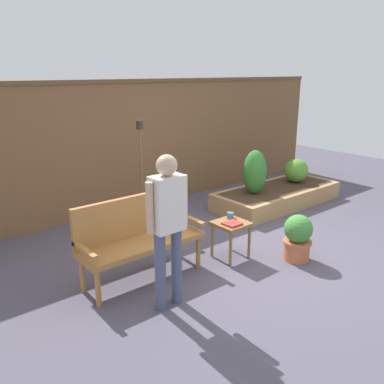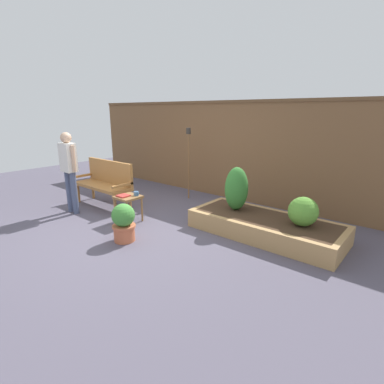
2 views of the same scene
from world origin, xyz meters
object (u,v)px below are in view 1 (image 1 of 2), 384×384
(side_table, at_px, (231,228))
(shrub_far_corner, at_px, (296,171))
(book_on_table, at_px, (232,224))
(potted_boxwood, at_px, (298,237))
(shrub_near_bench, at_px, (255,172))
(cup_on_table, at_px, (230,215))
(person_by_bench, at_px, (168,219))
(tiki_torch, at_px, (141,153))
(garden_bench, at_px, (138,232))

(side_table, xyz_separation_m, shrub_far_corner, (2.73, 1.05, 0.12))
(side_table, bearing_deg, book_on_table, -126.12)
(potted_boxwood, relative_size, shrub_near_bench, 0.80)
(shrub_near_bench, bearing_deg, potted_boxwood, -121.24)
(cup_on_table, relative_size, person_by_bench, 0.08)
(cup_on_table, bearing_deg, person_by_bench, -159.87)
(potted_boxwood, bearing_deg, person_by_bench, 174.11)
(side_table, distance_m, tiki_torch, 1.96)
(garden_bench, bearing_deg, shrub_far_corner, 10.42)
(person_by_bench, bearing_deg, shrub_far_corner, 19.77)
(garden_bench, relative_size, book_on_table, 7.23)
(shrub_near_bench, distance_m, shrub_far_corner, 1.15)
(book_on_table, xyz_separation_m, person_by_bench, (-1.20, -0.32, 0.44))
(book_on_table, xyz_separation_m, shrub_far_corner, (2.77, 1.11, 0.03))
(garden_bench, xyz_separation_m, side_table, (1.15, -0.33, -0.15))
(garden_bench, height_order, side_table, garden_bench)
(shrub_far_corner, xyz_separation_m, person_by_bench, (-3.97, -1.43, 0.42))
(garden_bench, distance_m, shrub_near_bench, 2.83)
(tiki_torch, relative_size, person_by_bench, 1.02)
(garden_bench, bearing_deg, shrub_near_bench, 14.61)
(side_table, bearing_deg, potted_boxwood, -43.60)
(shrub_far_corner, bearing_deg, garden_bench, -169.58)
(shrub_far_corner, xyz_separation_m, tiki_torch, (-2.87, 0.77, 0.58))
(potted_boxwood, height_order, shrub_near_bench, shrub_near_bench)
(side_table, bearing_deg, shrub_far_corner, 21.00)
(shrub_far_corner, bearing_deg, side_table, -159.00)
(cup_on_table, height_order, tiki_torch, tiki_torch)
(shrub_far_corner, bearing_deg, tiki_torch, 164.88)
(shrub_far_corner, bearing_deg, cup_on_table, -160.42)
(cup_on_table, relative_size, shrub_near_bench, 0.16)
(potted_boxwood, relative_size, tiki_torch, 0.37)
(shrub_near_bench, distance_m, person_by_bench, 3.18)
(garden_bench, xyz_separation_m, shrub_far_corner, (3.88, 0.71, -0.03))
(cup_on_table, distance_m, book_on_table, 0.23)
(tiki_torch, bearing_deg, person_by_bench, -116.68)
(potted_boxwood, distance_m, shrub_far_corner, 2.68)
(garden_bench, xyz_separation_m, potted_boxwood, (1.75, -0.91, -0.24))
(garden_bench, xyz_separation_m, book_on_table, (1.10, -0.40, -0.05))
(shrub_near_bench, bearing_deg, cup_on_table, -147.84)
(shrub_near_bench, height_order, tiki_torch, tiki_torch)
(shrub_far_corner, height_order, tiki_torch, tiki_torch)
(book_on_table, bearing_deg, shrub_far_corner, 20.34)
(book_on_table, xyz_separation_m, tiki_torch, (-0.09, 1.89, 0.60))
(cup_on_table, height_order, shrub_near_bench, shrub_near_bench)
(potted_boxwood, bearing_deg, garden_bench, 152.62)
(person_by_bench, bearing_deg, potted_boxwood, -5.89)
(cup_on_table, height_order, shrub_far_corner, shrub_far_corner)
(garden_bench, relative_size, side_table, 3.00)
(book_on_table, bearing_deg, side_table, 52.39)
(garden_bench, height_order, shrub_near_bench, shrub_near_bench)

